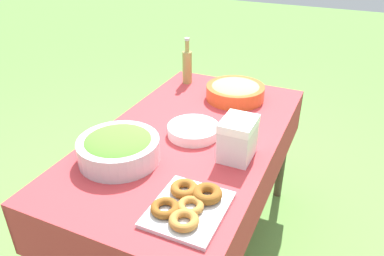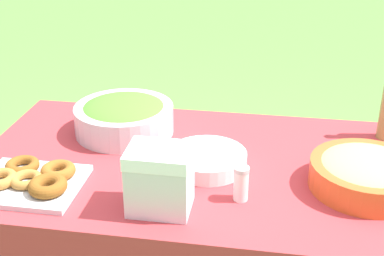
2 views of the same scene
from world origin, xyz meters
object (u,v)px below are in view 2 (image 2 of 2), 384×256
(salad_bowl, at_px, (124,116))
(donut_platter, at_px, (32,180))
(plate_stack, at_px, (208,160))
(pasta_bowl, at_px, (367,173))
(cooler_box, at_px, (160,179))

(salad_bowl, height_order, donut_platter, salad_bowl)
(salad_bowl, height_order, plate_stack, salad_bowl)
(pasta_bowl, bearing_deg, cooler_box, -160.49)
(pasta_bowl, height_order, donut_platter, pasta_bowl)
(salad_bowl, bearing_deg, pasta_bowl, -17.28)
(donut_platter, distance_m, plate_stack, 0.51)
(cooler_box, bearing_deg, pasta_bowl, 19.51)
(cooler_box, bearing_deg, salad_bowl, 117.04)
(pasta_bowl, xyz_separation_m, donut_platter, (-0.93, -0.15, -0.03))
(salad_bowl, distance_m, plate_stack, 0.37)
(plate_stack, height_order, cooler_box, cooler_box)
(pasta_bowl, bearing_deg, donut_platter, -170.95)
(donut_platter, bearing_deg, cooler_box, -6.90)
(cooler_box, bearing_deg, plate_stack, 68.70)
(plate_stack, bearing_deg, pasta_bowl, -5.74)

